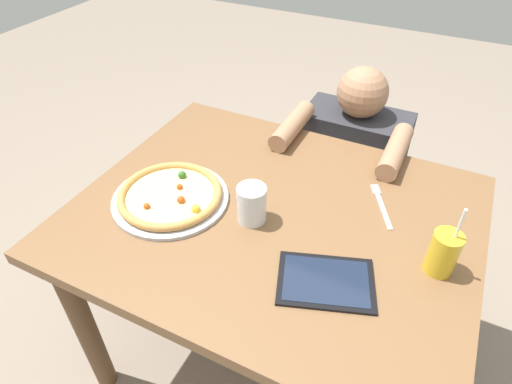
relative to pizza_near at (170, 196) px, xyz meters
name	(u,v)px	position (x,y,z in m)	size (l,w,h in m)	color
ground_plane	(269,348)	(0.30, 0.09, -0.77)	(8.00, 8.00, 0.00)	gray
dining_table	(273,238)	(0.30, 0.09, -0.13)	(1.16, 0.94, 0.75)	brown
pizza_near	(170,196)	(0.00, 0.00, 0.00)	(0.35, 0.35, 0.04)	#B7B7BC
drink_cup_colored	(443,253)	(0.77, 0.08, 0.04)	(0.07, 0.07, 0.21)	gold
water_cup_clear	(252,204)	(0.26, 0.04, 0.04)	(0.08, 0.08, 0.11)	silver
fork	(381,204)	(0.58, 0.26, -0.02)	(0.11, 0.19, 0.00)	silver
tablet	(326,281)	(0.53, -0.09, -0.01)	(0.28, 0.24, 0.01)	black
diner_seated	(347,184)	(0.38, 0.74, -0.35)	(0.45, 0.54, 0.95)	#333847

